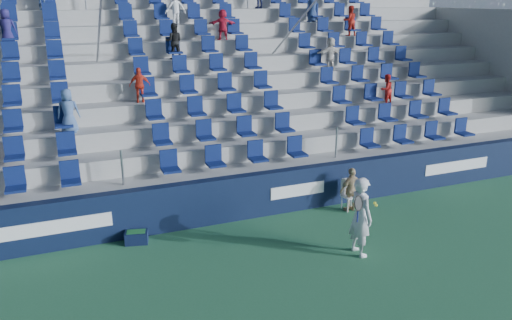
{
  "coord_description": "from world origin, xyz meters",
  "views": [
    {
      "loc": [
        -4.24,
        -8.3,
        5.58
      ],
      "look_at": [
        0.2,
        2.8,
        1.7
      ],
      "focal_mm": 35.0,
      "sensor_mm": 36.0,
      "label": 1
    }
  ],
  "objects": [
    {
      "name": "ground",
      "position": [
        0.0,
        0.0,
        0.0
      ],
      "size": [
        70.0,
        70.0,
        0.0
      ],
      "primitive_type": "plane",
      "color": "#2E6B44",
      "rests_on": "ground"
    },
    {
      "name": "line_judge",
      "position": [
        2.88,
        2.5,
        0.62
      ],
      "size": [
        0.75,
        0.35,
        1.24
      ],
      "primitive_type": "imported",
      "rotation": [
        0.0,
        0.0,
        3.21
      ],
      "color": "tan",
      "rests_on": "ground"
    },
    {
      "name": "line_judge_chair",
      "position": [
        2.88,
        2.64,
        0.5
      ],
      "size": [
        0.41,
        0.42,
        0.88
      ],
      "color": "white",
      "rests_on": "ground"
    },
    {
      "name": "sponsor_wall",
      "position": [
        0.0,
        3.15,
        0.6
      ],
      "size": [
        24.0,
        0.32,
        1.2
      ],
      "color": "#0E1833",
      "rests_on": "ground"
    },
    {
      "name": "ball_bin",
      "position": [
        -2.9,
        2.75,
        0.16
      ],
      "size": [
        0.6,
        0.46,
        0.3
      ],
      "color": "#0E1734",
      "rests_on": "ground"
    },
    {
      "name": "tennis_player",
      "position": [
        1.74,
        0.33,
        0.93
      ],
      "size": [
        0.69,
        0.7,
        1.86
      ],
      "color": "silver",
      "rests_on": "ground"
    },
    {
      "name": "grandstand",
      "position": [
        -0.0,
        8.24,
        2.14
      ],
      "size": [
        24.0,
        8.17,
        6.63
      ],
      "color": "#A2A29D",
      "rests_on": "ground"
    }
  ]
}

